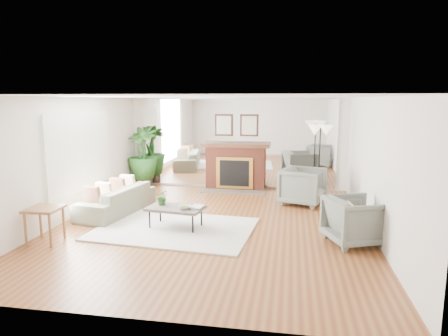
% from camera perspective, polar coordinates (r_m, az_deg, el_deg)
% --- Properties ---
extents(ground, '(7.00, 7.00, 0.00)m').
position_cam_1_polar(ground, '(7.96, -1.65, -8.14)').
color(ground, brown).
rests_on(ground, ground).
extents(wall_left, '(0.02, 7.00, 2.50)m').
position_cam_1_polar(wall_left, '(8.75, -21.29, 1.24)').
color(wall_left, silver).
rests_on(wall_left, ground).
extents(wall_right, '(0.02, 7.00, 2.50)m').
position_cam_1_polar(wall_right, '(7.67, 20.78, 0.16)').
color(wall_right, silver).
rests_on(wall_right, ground).
extents(wall_back, '(6.00, 0.02, 2.50)m').
position_cam_1_polar(wall_back, '(11.08, 1.83, 3.57)').
color(wall_back, silver).
rests_on(wall_back, ground).
extents(mirror_panel, '(5.40, 0.04, 2.40)m').
position_cam_1_polar(mirror_panel, '(11.06, 1.82, 3.56)').
color(mirror_panel, silver).
rests_on(mirror_panel, wall_back).
extents(window_panel, '(0.04, 2.40, 1.50)m').
position_cam_1_polar(window_panel, '(9.06, -19.88, 2.24)').
color(window_panel, '#B2E09E').
rests_on(window_panel, wall_left).
extents(fireplace, '(1.85, 0.83, 2.05)m').
position_cam_1_polar(fireplace, '(10.93, 1.65, 0.36)').
color(fireplace, maroon).
rests_on(fireplace, ground).
extents(area_rug, '(3.08, 2.33, 0.03)m').
position_cam_1_polar(area_rug, '(7.74, -7.03, -8.61)').
color(area_rug, silver).
rests_on(area_rug, ground).
extents(coffee_table, '(1.14, 0.77, 0.42)m').
position_cam_1_polar(coffee_table, '(7.71, -6.93, -5.79)').
color(coffee_table, '#584E45').
rests_on(coffee_table, ground).
extents(sofa, '(1.12, 2.13, 0.59)m').
position_cam_1_polar(sofa, '(8.98, -15.09, -4.43)').
color(sofa, gray).
rests_on(sofa, ground).
extents(armchair_back, '(1.19, 1.18, 0.87)m').
position_cam_1_polar(armchair_back, '(9.56, 11.19, -2.57)').
color(armchair_back, slate).
rests_on(armchair_back, ground).
extents(armchair_front, '(1.15, 1.13, 0.81)m').
position_cam_1_polar(armchair_front, '(7.22, 18.22, -7.15)').
color(armchair_front, slate).
rests_on(armchair_front, ground).
extents(side_table, '(0.57, 0.57, 0.63)m').
position_cam_1_polar(side_table, '(7.52, -24.31, -5.92)').
color(side_table, olive).
rests_on(side_table, ground).
extents(potted_ficus, '(0.96, 0.96, 1.71)m').
position_cam_1_polar(potted_ficus, '(11.39, -11.53, 1.84)').
color(potted_ficus, black).
rests_on(potted_ficus, ground).
extents(floor_lamp, '(0.60, 0.33, 1.84)m').
position_cam_1_polar(floor_lamp, '(9.94, 13.58, 4.44)').
color(floor_lamp, black).
rests_on(floor_lamp, ground).
extents(tabletop_plant, '(0.29, 0.26, 0.30)m').
position_cam_1_polar(tabletop_plant, '(7.85, -8.80, -4.13)').
color(tabletop_plant, '#296425').
rests_on(tabletop_plant, coffee_table).
extents(fruit_bowl, '(0.27, 0.27, 0.06)m').
position_cam_1_polar(fruit_bowl, '(7.53, -5.64, -5.61)').
color(fruit_bowl, olive).
rests_on(fruit_bowl, coffee_table).
extents(book, '(0.25, 0.32, 0.02)m').
position_cam_1_polar(book, '(7.66, -4.63, -5.49)').
color(book, olive).
rests_on(book, coffee_table).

